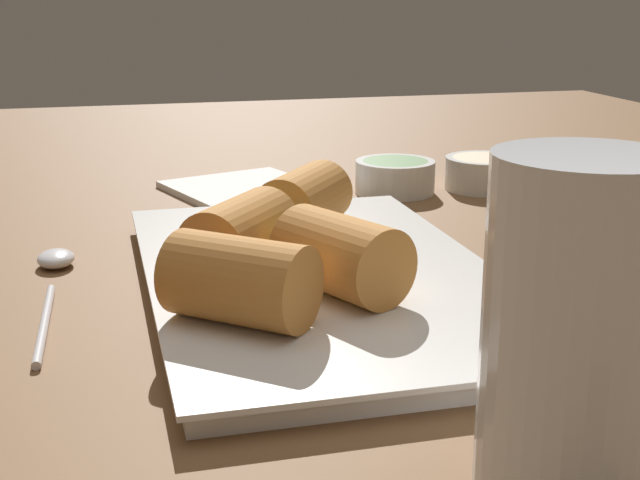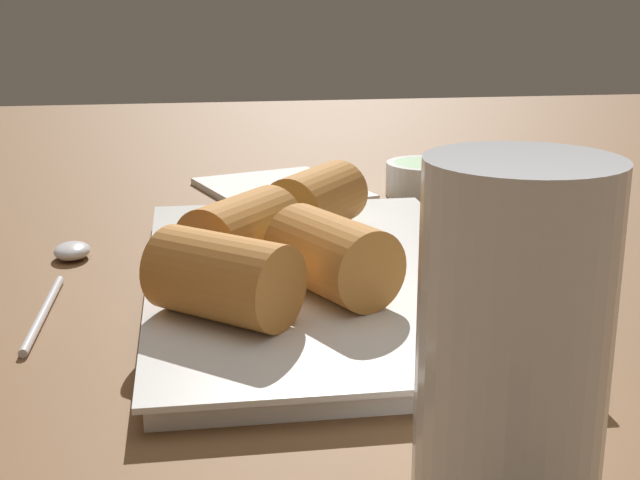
% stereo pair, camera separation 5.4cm
% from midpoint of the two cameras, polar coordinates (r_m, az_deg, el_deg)
% --- Properties ---
extents(table_surface, '(1.80, 1.40, 0.02)m').
position_cam_midpoint_polar(table_surface, '(0.59, -1.17, -3.29)').
color(table_surface, brown).
rests_on(table_surface, ground).
extents(serving_plate, '(0.35, 0.21, 0.01)m').
position_cam_midpoint_polar(serving_plate, '(0.55, -2.79, -2.60)').
color(serving_plate, silver).
rests_on(serving_plate, table_surface).
extents(roll_front_left, '(0.09, 0.08, 0.05)m').
position_cam_midpoint_polar(roll_front_left, '(0.63, -3.33, 2.56)').
color(roll_front_left, '#B77533').
rests_on(roll_front_left, serving_plate).
extents(roll_front_right, '(0.09, 0.07, 0.05)m').
position_cam_midpoint_polar(roll_front_right, '(0.50, -2.04, -0.94)').
color(roll_front_right, '#B77533').
rests_on(roll_front_right, serving_plate).
extents(roll_back_left, '(0.09, 0.08, 0.05)m').
position_cam_midpoint_polar(roll_back_left, '(0.55, -7.70, 0.38)').
color(roll_back_left, '#B77533').
rests_on(roll_back_left, serving_plate).
extents(roll_back_right, '(0.08, 0.09, 0.05)m').
position_cam_midpoint_polar(roll_back_right, '(0.46, -8.94, -2.55)').
color(roll_back_right, '#B77533').
rests_on(roll_back_right, serving_plate).
extents(dipping_bowl_near, '(0.07, 0.07, 0.03)m').
position_cam_midpoint_polar(dipping_bowl_near, '(0.81, 2.93, 4.13)').
color(dipping_bowl_near, silver).
rests_on(dipping_bowl_near, table_surface).
extents(dipping_bowl_far, '(0.07, 0.07, 0.03)m').
position_cam_midpoint_polar(dipping_bowl_far, '(0.84, 8.66, 4.32)').
color(dipping_bowl_far, silver).
rests_on(dipping_bowl_far, table_surface).
extents(spoon, '(0.19, 0.03, 0.01)m').
position_cam_midpoint_polar(spoon, '(0.61, -19.16, -2.02)').
color(spoon, silver).
rests_on(spoon, table_surface).
extents(napkin, '(0.18, 0.16, 0.01)m').
position_cam_midpoint_polar(napkin, '(0.81, -6.36, 3.13)').
color(napkin, white).
rests_on(napkin, table_surface).
extents(drinking_glass, '(0.07, 0.07, 0.13)m').
position_cam_midpoint_polar(drinking_glass, '(0.32, 11.51, -6.01)').
color(drinking_glass, silver).
rests_on(drinking_glass, table_surface).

